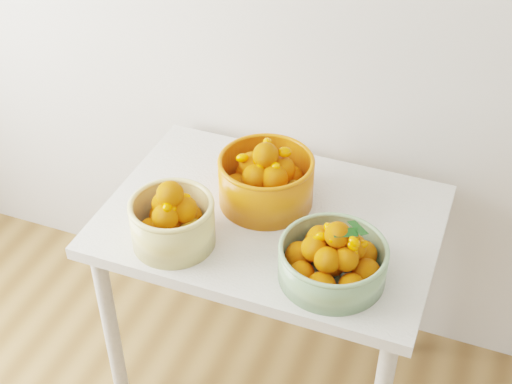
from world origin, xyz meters
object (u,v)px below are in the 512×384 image
bowl_cream (173,221)px  table (271,239)px  bowl_orange (266,179)px  bowl_green (333,259)px

bowl_cream → table: bearing=43.5°
bowl_orange → table: bearing=-56.1°
bowl_cream → bowl_orange: (0.18, 0.27, 0.00)m
bowl_cream → bowl_green: (0.46, 0.03, -0.01)m
bowl_green → bowl_orange: size_ratio=1.00×
bowl_cream → bowl_green: bearing=3.3°
bowl_green → bowl_orange: (-0.28, 0.24, 0.02)m
table → bowl_green: bearing=-37.1°
bowl_green → bowl_orange: bearing=139.2°
table → bowl_cream: bearing=-136.5°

